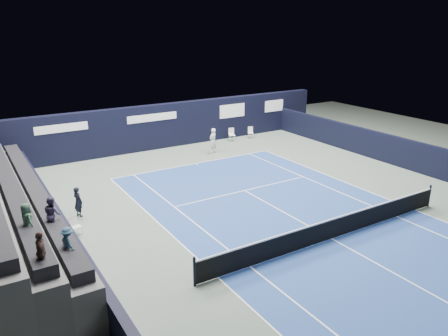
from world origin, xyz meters
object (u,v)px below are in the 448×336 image
object	(u,v)px
folding_chair_back_a	(231,132)
folding_chair_back_b	(251,132)
tennis_player	(213,141)
tennis_net	(333,228)
line_judge_chair	(75,224)

from	to	relation	value
folding_chair_back_a	folding_chair_back_b	distance (m)	1.68
folding_chair_back_a	tennis_player	bearing A→B (deg)	-128.52
tennis_net	folding_chair_back_b	bearing A→B (deg)	66.54
folding_chair_back_b	line_judge_chair	world-z (taller)	folding_chair_back_b
tennis_net	tennis_player	distance (m)	13.62
folding_chair_back_b	line_judge_chair	xyz separation A→B (m)	(-15.57, -9.43, -0.02)
folding_chair_back_b	tennis_net	world-z (taller)	tennis_net
line_judge_chair	tennis_net	size ratio (longest dim) A/B	0.06
folding_chair_back_b	folding_chair_back_a	bearing A→B (deg)	-159.53
line_judge_chair	tennis_player	world-z (taller)	tennis_player
line_judge_chair	folding_chair_back_a	bearing A→B (deg)	13.65
folding_chair_back_a	tennis_player	world-z (taller)	tennis_player
line_judge_chair	tennis_net	bearing A→B (deg)	-54.63
tennis_net	tennis_player	size ratio (longest dim) A/B	7.61
tennis_net	tennis_player	world-z (taller)	tennis_player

